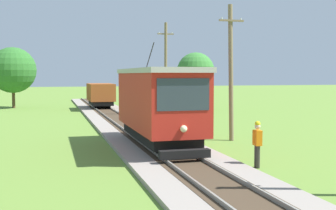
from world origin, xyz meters
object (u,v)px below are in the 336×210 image
(freight_car, at_px, (101,94))
(track_worker, at_px, (257,142))
(red_tram, at_px, (158,103))
(utility_pole_far, at_px, (166,69))
(tree_right_near, at_px, (196,71))
(tree_left_near, at_px, (13,70))
(utility_pole_mid, at_px, (231,71))

(freight_car, distance_m, track_worker, 29.23)
(freight_car, height_order, track_worker, freight_car)
(red_tram, height_order, utility_pole_far, utility_pole_far)
(red_tram, bearing_deg, utility_pole_far, 73.60)
(utility_pole_far, xyz_separation_m, tree_right_near, (5.17, 7.24, -0.14))
(freight_car, bearing_deg, track_worker, -84.90)
(utility_pole_far, distance_m, tree_right_near, 8.90)
(utility_pole_far, bearing_deg, tree_left_near, 134.62)
(freight_car, height_order, tree_right_near, tree_right_near)
(red_tram, relative_size, utility_pole_mid, 1.17)
(red_tram, xyz_separation_m, tree_right_near, (9.60, 22.30, 1.69))
(utility_pole_far, bearing_deg, tree_right_near, 54.47)
(freight_car, bearing_deg, utility_pole_far, -63.75)
(freight_car, relative_size, utility_pole_far, 0.66)
(utility_pole_mid, bearing_deg, track_worker, -105.34)
(freight_car, bearing_deg, utility_pole_mid, -78.80)
(red_tram, bearing_deg, utility_pole_mid, 20.36)
(red_tram, distance_m, tree_left_near, 29.72)
(freight_car, distance_m, tree_right_near, 10.04)
(utility_pole_far, bearing_deg, track_worker, -95.22)
(tree_left_near, bearing_deg, utility_pole_mid, -63.83)
(freight_car, bearing_deg, tree_right_near, -10.34)
(utility_pole_mid, height_order, track_worker, utility_pole_mid)
(red_tram, relative_size, freight_car, 1.64)
(freight_car, distance_m, tree_left_near, 10.01)
(red_tram, relative_size, utility_pole_far, 1.09)
(tree_left_near, height_order, tree_right_near, tree_left_near)
(utility_pole_far, xyz_separation_m, track_worker, (-1.84, -20.11, -3.04))
(tree_right_near, bearing_deg, freight_car, 169.66)
(tree_right_near, bearing_deg, utility_pole_mid, -104.06)
(red_tram, distance_m, tree_right_near, 24.33)
(utility_pole_mid, xyz_separation_m, tree_left_near, (-13.13, 26.72, 0.28))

